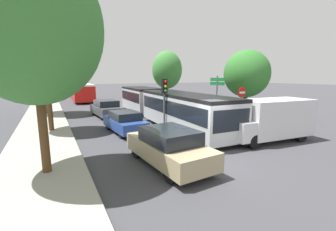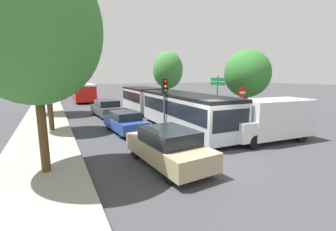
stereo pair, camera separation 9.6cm
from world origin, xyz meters
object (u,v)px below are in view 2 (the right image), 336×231
(queued_car_graphite, at_px, (107,108))
(tree_left_far, at_px, (45,64))
(no_entry_sign, at_px, (242,101))
(queued_car_tan, at_px, (168,147))
(articulated_bus, at_px, (163,104))
(direction_sign_post, at_px, (217,88))
(city_bus_rear, at_px, (82,91))
(queued_car_blue, at_px, (125,122))
(tree_right_mid, at_px, (168,71))
(tree_left_near, at_px, (32,27))
(tree_left_mid, at_px, (46,60))
(white_van, at_px, (271,119))
(tree_right_near, at_px, (247,75))
(traffic_light, at_px, (165,93))

(queued_car_graphite, height_order, tree_left_far, tree_left_far)
(no_entry_sign, bearing_deg, queued_car_tan, -64.95)
(articulated_bus, bearing_deg, direction_sign_post, 79.85)
(tree_left_far, bearing_deg, city_bus_rear, 69.95)
(queued_car_blue, relative_size, tree_right_mid, 0.61)
(city_bus_rear, relative_size, tree_left_near, 1.50)
(city_bus_rear, height_order, queued_car_blue, city_bus_rear)
(direction_sign_post, bearing_deg, queued_car_tan, 25.66)
(direction_sign_post, relative_size, tree_left_mid, 0.54)
(queued_car_blue, relative_size, white_van, 0.78)
(white_van, height_order, tree_right_near, tree_right_near)
(queued_car_blue, bearing_deg, traffic_light, -120.38)
(queued_car_tan, height_order, tree_left_mid, tree_left_mid)
(direction_sign_post, bearing_deg, white_van, 60.35)
(queued_car_tan, xyz_separation_m, direction_sign_post, (8.45, 7.22, 1.79))
(queued_car_graphite, height_order, traffic_light, traffic_light)
(tree_left_far, relative_size, tree_right_near, 1.31)
(queued_car_blue, distance_m, tree_left_mid, 6.12)
(articulated_bus, relative_size, traffic_light, 4.89)
(articulated_bus, relative_size, tree_left_far, 2.28)
(queued_car_blue, relative_size, direction_sign_post, 1.11)
(queued_car_tan, distance_m, tree_left_near, 6.32)
(no_entry_sign, xyz_separation_m, tree_right_near, (1.81, 1.41, 1.78))
(articulated_bus, height_order, white_van, articulated_bus)
(city_bus_rear, relative_size, no_entry_sign, 4.11)
(tree_left_mid, xyz_separation_m, tree_right_near, (13.46, -3.37, -0.92))
(traffic_light, distance_m, no_entry_sign, 5.42)
(queued_car_tan, bearing_deg, tree_left_near, 70.78)
(queued_car_graphite, xyz_separation_m, tree_right_mid, (8.39, 4.45, 3.43))
(queued_car_tan, height_order, queued_car_blue, queued_car_tan)
(traffic_light, relative_size, tree_right_mid, 0.52)
(traffic_light, bearing_deg, queued_car_tan, -29.67)
(queued_car_tan, distance_m, tree_right_mid, 19.17)
(traffic_light, height_order, direction_sign_post, direction_sign_post)
(direction_sign_post, distance_m, tree_left_far, 15.51)
(queued_car_graphite, bearing_deg, traffic_light, -168.19)
(direction_sign_post, height_order, tree_left_near, tree_left_near)
(tree_left_far, bearing_deg, tree_left_near, -90.38)
(articulated_bus, height_order, queued_car_graphite, articulated_bus)
(city_bus_rear, height_order, queued_car_tan, city_bus_rear)
(tree_left_far, bearing_deg, tree_right_mid, 4.21)
(articulated_bus, height_order, direction_sign_post, direction_sign_post)
(queued_car_tan, relative_size, direction_sign_post, 1.24)
(tree_right_near, bearing_deg, tree_left_near, -164.86)
(tree_left_near, relative_size, tree_left_far, 1.06)
(tree_left_near, bearing_deg, queued_car_graphite, 67.26)
(white_van, relative_size, direction_sign_post, 1.43)
(city_bus_rear, distance_m, tree_left_near, 27.30)
(queued_car_tan, bearing_deg, queued_car_graphite, -4.99)
(tree_left_near, height_order, tree_left_far, tree_left_near)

